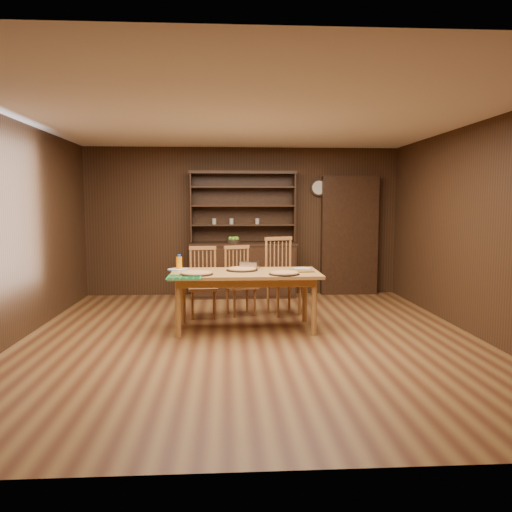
{
  "coord_description": "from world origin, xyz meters",
  "views": [
    {
      "loc": [
        -0.29,
        -5.86,
        1.62
      ],
      "look_at": [
        0.08,
        0.4,
        0.96
      ],
      "focal_mm": 35.0,
      "sensor_mm": 36.0,
      "label": 1
    }
  ],
  "objects": [
    {
      "name": "wall_clock",
      "position": [
        1.35,
        2.96,
        1.9
      ],
      "size": [
        0.3,
        0.05,
        0.3
      ],
      "color": "#321E10",
      "rests_on": "room_shell"
    },
    {
      "name": "cooling_rack",
      "position": [
        -0.79,
        -0.01,
        0.76
      ],
      "size": [
        0.51,
        0.51,
        0.02
      ],
      "primitive_type": null,
      "rotation": [
        0.0,
        0.0,
        -0.41
      ],
      "color": "#0B9A4C",
      "rests_on": "dining_table"
    },
    {
      "name": "pot_holder_a",
      "position": [
        0.71,
        0.43,
        0.76
      ],
      "size": [
        0.23,
        0.23,
        0.02
      ],
      "primitive_type": "cube",
      "rotation": [
        0.0,
        0.0,
        0.13
      ],
      "color": "#B0141A",
      "rests_on": "dining_table"
    },
    {
      "name": "foil_dish",
      "position": [
        0.02,
        0.78,
        0.8
      ],
      "size": [
        0.28,
        0.23,
        0.09
      ],
      "primitive_type": "cube",
      "rotation": [
        0.0,
        0.0,
        -0.32
      ],
      "color": "silver",
      "rests_on": "dining_table"
    },
    {
      "name": "pizza_right",
      "position": [
        0.42,
        0.18,
        0.77
      ],
      "size": [
        0.38,
        0.38,
        0.04
      ],
      "color": "black",
      "rests_on": "dining_table"
    },
    {
      "name": "dining_table",
      "position": [
        -0.05,
        0.45,
        0.67
      ],
      "size": [
        1.88,
        0.94,
        0.75
      ],
      "color": "#AE763C",
      "rests_on": "floor"
    },
    {
      "name": "pizza_left",
      "position": [
        -0.66,
        0.23,
        0.77
      ],
      "size": [
        0.41,
        0.41,
        0.04
      ],
      "color": "black",
      "rests_on": "dining_table"
    },
    {
      "name": "pizza_center",
      "position": [
        -0.09,
        0.58,
        0.77
      ],
      "size": [
        0.41,
        0.41,
        0.04
      ],
      "color": "black",
      "rests_on": "dining_table"
    },
    {
      "name": "chair_left",
      "position": [
        -0.63,
        1.26,
        0.53
      ],
      "size": [
        0.43,
        0.41,
        1.0
      ],
      "rotation": [
        0.0,
        0.0,
        0.06
      ],
      "color": "#A26B37",
      "rests_on": "floor"
    },
    {
      "name": "room_shell",
      "position": [
        0.0,
        0.0,
        1.58
      ],
      "size": [
        6.0,
        6.0,
        6.0
      ],
      "color": "white",
      "rests_on": "floor"
    },
    {
      "name": "fruit_bowl",
      "position": [
        -0.17,
        2.69,
        0.98
      ],
      "size": [
        0.26,
        0.26,
        0.12
      ],
      "color": "black",
      "rests_on": "china_hutch"
    },
    {
      "name": "doorway",
      "position": [
        1.9,
        2.9,
        1.05
      ],
      "size": [
        1.0,
        0.18,
        2.1
      ],
      "primitive_type": "cube",
      "color": "#321E10",
      "rests_on": "floor"
    },
    {
      "name": "chair_right",
      "position": [
        0.52,
        1.39,
        0.6
      ],
      "size": [
        0.59,
        0.57,
        1.13
      ],
      "rotation": [
        0.0,
        0.0,
        0.35
      ],
      "color": "#A26B37",
      "rests_on": "floor"
    },
    {
      "name": "floor",
      "position": [
        0.0,
        0.0,
        0.0
      ],
      "size": [
        6.0,
        6.0,
        0.0
      ],
      "primitive_type": "plane",
      "color": "brown",
      "rests_on": "ground"
    },
    {
      "name": "china_hutch",
      "position": [
        -0.0,
        2.75,
        0.6
      ],
      "size": [
        1.84,
        0.52,
        2.17
      ],
      "color": "#321E10",
      "rests_on": "floor"
    },
    {
      "name": "plate_right",
      "position": [
        0.71,
        0.66,
        0.76
      ],
      "size": [
        0.26,
        0.26,
        0.02
      ],
      "color": "white",
      "rests_on": "dining_table"
    },
    {
      "name": "pot_holder_b",
      "position": [
        0.62,
        0.48,
        0.76
      ],
      "size": [
        0.23,
        0.23,
        0.02
      ],
      "primitive_type": "cube",
      "rotation": [
        0.0,
        0.0,
        -0.16
      ],
      "color": "#B0141A",
      "rests_on": "dining_table"
    },
    {
      "name": "juice_bottle",
      "position": [
        -0.91,
        0.7,
        0.84
      ],
      "size": [
        0.08,
        0.08,
        0.2
      ],
      "color": "orange",
      "rests_on": "dining_table"
    },
    {
      "name": "plate_left",
      "position": [
        -0.93,
        0.68,
        0.76
      ],
      "size": [
        0.28,
        0.28,
        0.02
      ],
      "color": "white",
      "rests_on": "dining_table"
    },
    {
      "name": "chair_center",
      "position": [
        -0.11,
        1.38,
        0.53
      ],
      "size": [
        0.52,
        0.51,
        1.0
      ],
      "rotation": [
        0.0,
        0.0,
        0.34
      ],
      "color": "#A26B37",
      "rests_on": "floor"
    }
  ]
}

